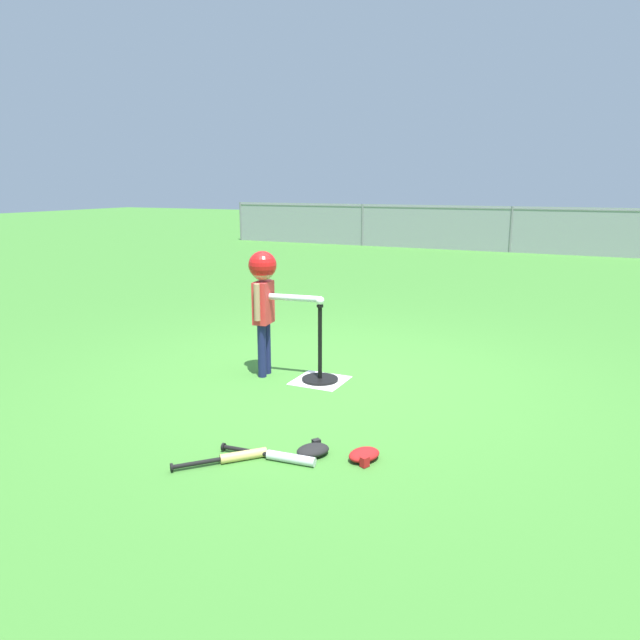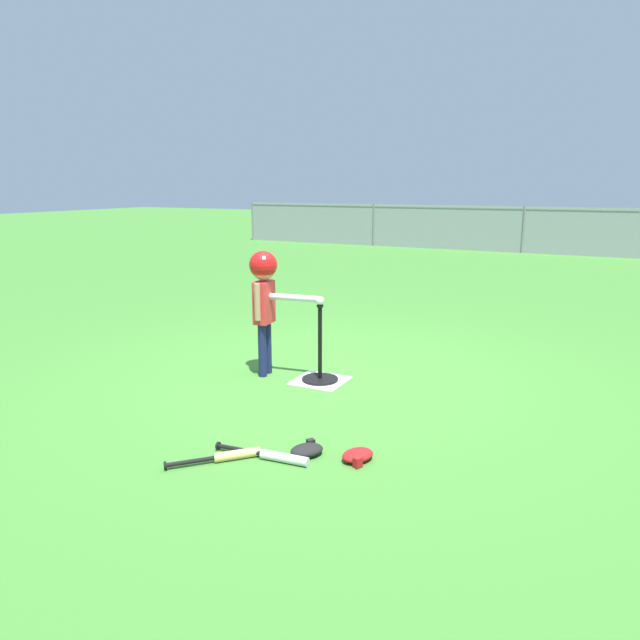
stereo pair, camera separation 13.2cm
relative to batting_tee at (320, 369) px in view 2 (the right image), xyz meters
name	(u,v)px [view 2 (the right image)]	position (x,y,z in m)	size (l,w,h in m)	color
ground_plane	(331,379)	(0.06, 0.09, -0.11)	(60.00, 60.00, 0.00)	#3D7A2D
home_plate	(320,380)	(0.00, 0.00, -0.10)	(0.44, 0.44, 0.01)	white
batting_tee	(320,369)	(0.00, 0.00, 0.00)	(0.32, 0.32, 0.68)	black
baseball_on_tee	(320,301)	(0.00, 0.00, 0.61)	(0.07, 0.07, 0.07)	white
batter_child	(265,288)	(-0.52, -0.06, 0.69)	(0.63, 0.32, 1.13)	#191E4C
spare_bat_silver	(275,456)	(0.44, -1.52, -0.08)	(0.65, 0.11, 0.06)	silver
spare_bat_wood	(227,456)	(0.18, -1.65, -0.08)	(0.45, 0.47, 0.06)	#DBB266
glove_by_plate	(358,455)	(0.91, -1.28, -0.07)	(0.24, 0.27, 0.07)	#B21919
glove_near_bats	(307,450)	(0.59, -1.36, -0.07)	(0.26, 0.27, 0.07)	black
outfield_fence	(523,228)	(0.06, 11.17, 0.51)	(16.06, 0.06, 1.15)	slate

